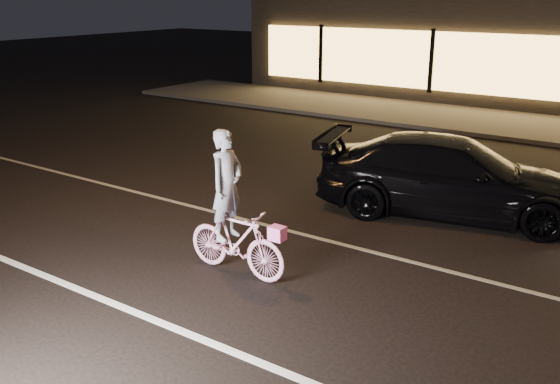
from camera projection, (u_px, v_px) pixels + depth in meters
The scene contains 6 objects.
ground at pixel (320, 306), 8.18m from camera, with size 90.00×90.00×0.00m, color black.
lane_stripe_near at pixel (250, 359), 7.01m from camera, with size 60.00×0.12×0.01m, color silver.
lane_stripe_far at pixel (386, 255), 9.74m from camera, with size 60.00×0.10×0.01m, color gray.
sidewalk at pixel (550, 129), 18.32m from camera, with size 30.00×4.00×0.12m, color #383533.
cyclist at pixel (233, 224), 8.93m from camera, with size 1.69×0.58×2.13m.
sedan at pixel (453, 177), 11.34m from camera, with size 5.25×3.15×1.42m.
Camera 1 is at (3.75, -6.31, 3.96)m, focal length 40.00 mm.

